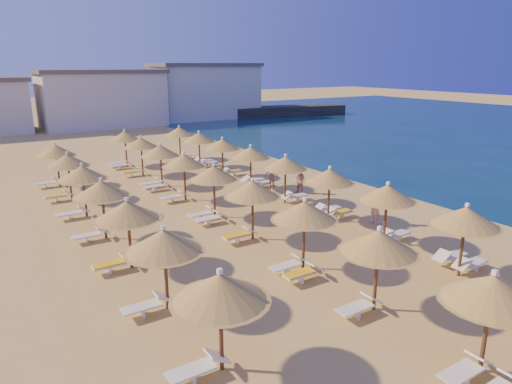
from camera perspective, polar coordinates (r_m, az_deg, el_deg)
ground at (r=21.79m, az=5.29°, el=-5.77°), size 220.00×220.00×0.00m
jetty at (r=72.08m, az=-0.14°, el=9.97°), size 30.17×10.28×1.50m
hotel_blocks at (r=64.98m, az=-18.05°, el=11.20°), size 47.58×10.07×8.10m
parasol_row_east at (r=25.04m, az=6.29°, el=2.77°), size 2.68×37.01×2.96m
parasol_row_west at (r=22.46m, az=-3.04°, el=1.34°), size 2.68×37.01×2.96m
parasol_row_inland at (r=22.12m, az=-18.74°, el=0.29°), size 2.68×25.56×2.96m
loungers at (r=23.52m, az=-1.96°, el=-3.18°), size 13.57×34.88×0.66m
beachgoer_c at (r=30.16m, az=1.94°, el=1.93°), size 0.85×0.96×1.56m
beachgoer_b at (r=28.93m, az=5.50°, el=1.38°), size 0.80×0.93×1.66m
beachgoer_a at (r=24.03m, az=14.70°, el=-1.80°), size 0.64×0.79×1.87m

